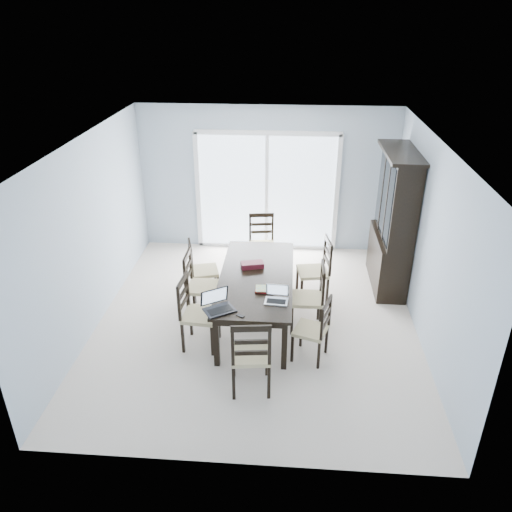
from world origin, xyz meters
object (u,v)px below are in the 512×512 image
object	(u,v)px
chair_end_far	(262,236)
cell_phone	(240,316)
chair_right_mid	(314,290)
chair_end_near	(251,349)
china_hutch	(393,223)
dining_table	(256,281)
laptop_silver	(276,299)
chair_left_near	(192,305)
chair_left_mid	(196,278)
chair_right_near	(318,323)
game_box	(252,265)
chair_right_far	(320,263)
chair_left_far	(198,264)
hot_tub	(229,204)
laptop_dark	(219,307)

from	to	relation	value
chair_end_far	cell_phone	bearing A→B (deg)	79.77
chair_right_mid	chair_end_near	distance (m)	1.58
china_hutch	chair_end_far	xyz separation A→B (m)	(-2.06, 0.39, -0.48)
dining_table	laptop_silver	distance (m)	0.73
dining_table	laptop_silver	world-z (taller)	laptop_silver
chair_left_near	cell_phone	world-z (taller)	chair_left_near
chair_left_near	chair_end_near	xyz separation A→B (m)	(0.83, -0.88, 0.02)
chair_left_mid	laptop_silver	xyz separation A→B (m)	(1.17, -0.77, 0.19)
chair_right_near	chair_end_near	bearing A→B (deg)	150.45
chair_left_mid	cell_phone	world-z (taller)	chair_left_mid
china_hutch	chair_right_mid	xyz separation A→B (m)	(-1.23, -1.32, -0.47)
game_box	chair_right_mid	bearing A→B (deg)	-19.98
laptop_silver	chair_right_near	bearing A→B (deg)	-9.60
chair_left_mid	game_box	distance (m)	0.82
chair_right_far	game_box	distance (m)	1.10
chair_left_far	chair_right_far	world-z (taller)	chair_right_far
chair_end_far	hot_tub	size ratio (longest dim) A/B	0.66
dining_table	cell_phone	world-z (taller)	cell_phone
chair_end_near	chair_end_far	xyz separation A→B (m)	(-0.08, 3.11, -0.03)
china_hutch	chair_right_far	size ratio (longest dim) A/B	1.91
chair_end_far	laptop_dark	world-z (taller)	chair_end_far
laptop_dark	hot_tub	distance (m)	4.45
dining_table	laptop_dark	distance (m)	0.99
hot_tub	chair_left_mid	bearing A→B (deg)	-90.79
cell_phone	game_box	bearing A→B (deg)	119.36
china_hutch	laptop_silver	bearing A→B (deg)	-132.23
hot_tub	chair_right_near	bearing A→B (deg)	-69.03
chair_left_far	game_box	size ratio (longest dim) A/B	3.40
chair_left_far	hot_tub	bearing A→B (deg)	161.57
dining_table	chair_left_mid	size ratio (longest dim) A/B	1.91
china_hutch	chair_right_mid	size ratio (longest dim) A/B	1.95
hot_tub	china_hutch	bearing A→B (deg)	-38.46
chair_right_mid	hot_tub	distance (m)	3.93
cell_phone	laptop_dark	bearing A→B (deg)	-168.57
chair_left_near	dining_table	bearing A→B (deg)	131.66
chair_right_mid	chair_right_far	size ratio (longest dim) A/B	0.98
chair_left_near	cell_phone	xyz separation A→B (m)	(0.67, -0.41, 0.15)
chair_right_near	chair_end_far	xyz separation A→B (m)	(-0.86, 2.42, 0.05)
game_box	chair_left_near	bearing A→B (deg)	-130.34
chair_left_mid	laptop_silver	distance (m)	1.41
chair_left_near	chair_right_mid	world-z (taller)	chair_left_near
chair_right_mid	game_box	world-z (taller)	chair_right_mid
chair_left_mid	cell_phone	xyz separation A→B (m)	(0.75, -1.12, 0.15)
chair_left_far	laptop_dark	size ratio (longest dim) A/B	2.43
chair_end_near	game_box	distance (m)	1.72
chair_right_far	chair_end_far	bearing A→B (deg)	35.45
cell_phone	chair_right_near	bearing A→B (deg)	44.41
chair_right_mid	dining_table	bearing A→B (deg)	83.44
laptop_silver	game_box	xyz separation A→B (m)	(-0.38, 0.89, -0.01)
chair_left_mid	dining_table	bearing A→B (deg)	82.93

